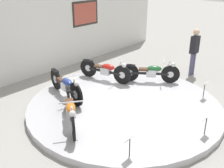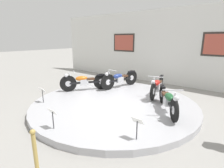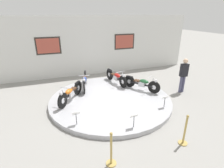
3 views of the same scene
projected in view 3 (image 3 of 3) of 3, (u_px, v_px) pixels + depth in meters
ground_plane at (110, 101)px, 8.06m from camera, size 60.00×60.00×0.00m
display_platform at (110, 99)px, 8.03m from camera, size 5.46×5.46×0.17m
back_wall at (89, 46)px, 10.99m from camera, size 14.00×0.22×3.66m
motorcycle_orange at (70, 93)px, 7.53m from camera, size 1.22×1.66×0.81m
motorcycle_blue at (85, 81)px, 8.90m from camera, size 0.63×1.98×0.81m
motorcycle_red at (116, 77)px, 9.44m from camera, size 0.58×1.96×0.80m
motorcycle_green at (142, 83)px, 8.63m from camera, size 1.17×1.64×0.78m
info_placard_front_left at (76, 115)px, 5.93m from camera, size 0.26×0.11×0.51m
info_placard_front_centre at (134, 118)px, 5.79m from camera, size 0.26×0.11×0.51m
info_placard_front_right at (165, 99)px, 7.05m from camera, size 0.26×0.11×0.51m
visitor_standing at (184, 73)px, 8.63m from camera, size 0.36×0.23×1.74m
stanchion_post_left_of_entry at (111, 154)px, 4.56m from camera, size 0.28×0.28×1.02m
stanchion_post_right_of_entry at (184, 134)px, 5.30m from camera, size 0.28×0.28×1.02m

